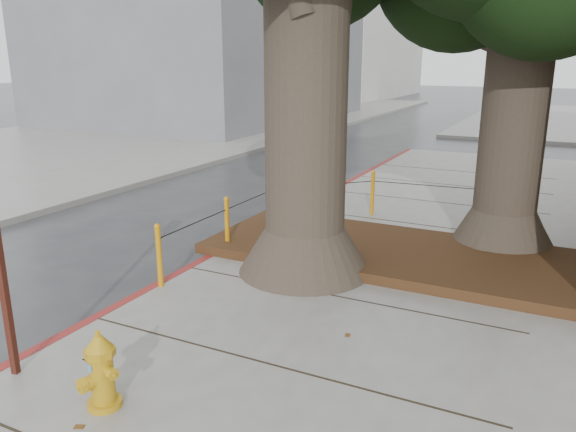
# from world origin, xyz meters

# --- Properties ---
(ground) EXTENTS (140.00, 140.00, 0.00)m
(ground) POSITION_xyz_m (0.00, 0.00, 0.00)
(ground) COLOR #28282B
(ground) RESTS_ON ground
(sidewalk_opposite) EXTENTS (14.00, 60.00, 0.15)m
(sidewalk_opposite) POSITION_xyz_m (-14.00, 10.00, 0.07)
(sidewalk_opposite) COLOR slate
(sidewalk_opposite) RESTS_ON ground
(curb_red) EXTENTS (0.14, 26.00, 0.16)m
(curb_red) POSITION_xyz_m (-2.00, 2.50, 0.07)
(curb_red) COLOR maroon
(curb_red) RESTS_ON ground
(planter_bed) EXTENTS (6.40, 2.60, 0.16)m
(planter_bed) POSITION_xyz_m (0.90, 3.90, 0.23)
(planter_bed) COLOR black
(planter_bed) RESTS_ON sidewalk_main
(building_far_grey) EXTENTS (12.00, 16.00, 12.00)m
(building_far_grey) POSITION_xyz_m (-15.00, 22.00, 6.00)
(building_far_grey) COLOR slate
(building_far_grey) RESTS_ON ground
(building_far_white) EXTENTS (12.00, 18.00, 15.00)m
(building_far_white) POSITION_xyz_m (-17.00, 45.00, 7.50)
(building_far_white) COLOR silver
(building_far_white) RESTS_ON ground
(bollard_ring) EXTENTS (3.79, 5.39, 0.95)m
(bollard_ring) POSITION_xyz_m (-0.87, 4.38, 0.66)
(bollard_ring) COLOR orange
(bollard_ring) RESTS_ON sidewalk_main
(fire_hydrant) EXTENTS (0.41, 0.41, 0.78)m
(fire_hydrant) POSITION_xyz_m (-0.51, -1.37, 0.53)
(fire_hydrant) COLOR gold
(fire_hydrant) RESTS_ON sidewalk_main
(car_dark) EXTENTS (2.06, 4.65, 1.33)m
(car_dark) POSITION_xyz_m (-10.04, 19.80, 0.66)
(car_dark) COLOR black
(car_dark) RESTS_ON ground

